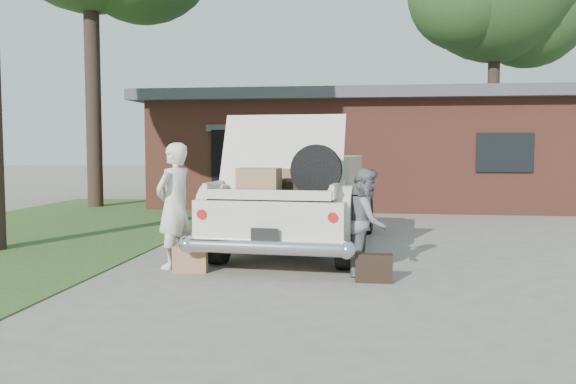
# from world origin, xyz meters

# --- Properties ---
(ground) EXTENTS (90.00, 90.00, 0.00)m
(ground) POSITION_xyz_m (0.00, 0.00, 0.00)
(ground) COLOR gray
(ground) RESTS_ON ground
(grass_strip) EXTENTS (6.00, 16.00, 0.02)m
(grass_strip) POSITION_xyz_m (-5.50, 3.00, 0.01)
(grass_strip) COLOR #2D4C1E
(grass_strip) RESTS_ON ground
(house) EXTENTS (12.80, 7.80, 3.30)m
(house) POSITION_xyz_m (0.98, 11.47, 1.67)
(house) COLOR brown
(house) RESTS_ON ground
(sedan) EXTENTS (2.52, 5.70, 2.23)m
(sedan) POSITION_xyz_m (0.00, 2.46, 0.82)
(sedan) COLOR beige
(sedan) RESTS_ON ground
(woman_left) EXTENTS (0.65, 0.78, 1.81)m
(woman_left) POSITION_xyz_m (-1.62, 0.37, 0.90)
(woman_left) COLOR silver
(woman_left) RESTS_ON ground
(woman_right) EXTENTS (0.63, 0.77, 1.46)m
(woman_right) POSITION_xyz_m (1.13, 0.26, 0.73)
(woman_right) COLOR slate
(woman_right) RESTS_ON ground
(suitcase_left) EXTENTS (0.48, 0.18, 0.37)m
(suitcase_left) POSITION_xyz_m (-1.31, 0.07, 0.18)
(suitcase_left) COLOR #9D7350
(suitcase_left) RESTS_ON ground
(suitcase_right) EXTENTS (0.48, 0.15, 0.37)m
(suitcase_right) POSITION_xyz_m (1.23, -0.20, 0.18)
(suitcase_right) COLOR black
(suitcase_right) RESTS_ON ground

